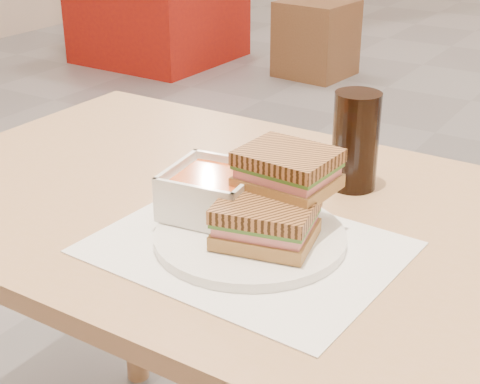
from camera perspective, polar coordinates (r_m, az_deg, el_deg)
The scene contains 10 objects.
main_table at distance 1.11m, azimuth 1.89°, elevation -6.80°, with size 1.20×0.71×0.75m.
tray_liner at distance 0.96m, azimuth 0.52°, elevation -4.44°, with size 0.40×0.32×0.00m.
plate at distance 0.97m, azimuth 0.81°, elevation -3.63°, with size 0.26×0.26×0.01m.
soup_bowl at distance 1.01m, azimuth -2.17°, elevation -0.14°, with size 0.14×0.14×0.06m.
panini_lower at distance 0.93m, azimuth 2.07°, elevation -2.34°, with size 0.14×0.13×0.06m.
panini_upper at distance 0.96m, azimuth 3.81°, elevation 1.78°, with size 0.13×0.11×0.06m.
cola_glass at distance 1.12m, azimuth 9.16°, elevation 4.03°, with size 0.07×0.07×0.15m.
bg_table_0 at distance 4.95m, azimuth -6.54°, elevation 14.93°, with size 0.91×0.91×0.79m.
bg_chair_0l at distance 5.35m, azimuth -10.38°, elevation 13.79°, with size 0.55×0.55×0.49m.
bg_chair_0r at distance 4.56m, azimuth 6.08°, elevation 12.04°, with size 0.44×0.44×0.46m.
Camera 1 is at (0.47, -2.73, 1.22)m, focal length 53.65 mm.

